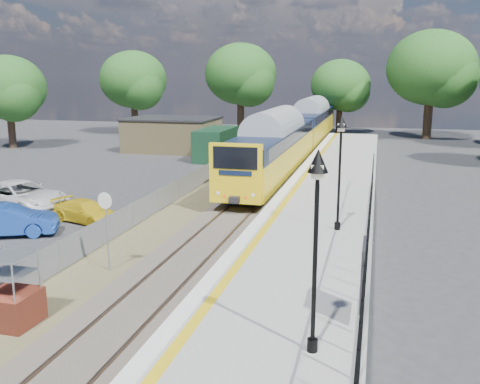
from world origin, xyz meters
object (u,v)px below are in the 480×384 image
(brick_plinth, at_px, (11,292))
(car_blue, at_px, (7,220))
(victorian_lamp_north, at_px, (341,146))
(train, at_px, (297,131))
(car_white, at_px, (20,197))
(speed_sign, at_px, (106,218))
(victorian_lamp_south, at_px, (317,205))
(car_yellow, at_px, (86,211))

(brick_plinth, relative_size, car_blue, 0.50)
(victorian_lamp_north, xyz_separation_m, train, (-5.30, 24.37, -1.96))
(brick_plinth, xyz_separation_m, car_white, (-8.17, 11.45, -0.23))
(speed_sign, bearing_deg, victorian_lamp_south, -24.26)
(speed_sign, height_order, car_yellow, speed_sign)
(brick_plinth, distance_m, car_yellow, 11.09)
(victorian_lamp_north, relative_size, speed_sign, 1.54)
(car_blue, distance_m, car_white, 4.53)
(train, xyz_separation_m, car_yellow, (-6.83, -22.99, -1.81))
(victorian_lamp_north, relative_size, car_white, 0.81)
(train, bearing_deg, car_yellow, -106.56)
(car_yellow, height_order, car_white, car_white)
(victorian_lamp_south, xyz_separation_m, car_yellow, (-12.33, 11.39, -3.77))
(train, distance_m, car_yellow, 24.05)
(victorian_lamp_north, distance_m, car_yellow, 12.78)
(victorian_lamp_south, height_order, brick_plinth, victorian_lamp_south)
(victorian_lamp_north, xyz_separation_m, speed_sign, (-7.80, -4.53, -2.25))
(car_yellow, relative_size, car_white, 0.64)
(brick_plinth, distance_m, car_white, 14.07)
(train, bearing_deg, car_white, -117.13)
(brick_plinth, xyz_separation_m, car_yellow, (-3.75, 10.43, -0.49))
(train, distance_m, car_blue, 27.49)
(speed_sign, bearing_deg, car_blue, 165.49)
(train, relative_size, car_yellow, 11.12)
(car_yellow, distance_m, car_white, 4.54)
(train, relative_size, brick_plinth, 19.13)
(train, bearing_deg, speed_sign, -94.94)
(brick_plinth, bearing_deg, train, 84.72)
(car_blue, relative_size, car_white, 0.76)
(car_yellow, bearing_deg, train, 1.38)
(brick_plinth, xyz_separation_m, car_blue, (-5.95, 7.50, -0.32))
(victorian_lamp_south, distance_m, car_yellow, 17.20)
(victorian_lamp_north, relative_size, train, 0.11)
(train, distance_m, car_white, 24.73)
(speed_sign, bearing_deg, car_white, 151.68)
(victorian_lamp_north, height_order, car_yellow, victorian_lamp_north)
(brick_plinth, height_order, speed_sign, speed_sign)
(victorian_lamp_south, bearing_deg, car_blue, 149.79)
(victorian_lamp_south, distance_m, train, 34.87)
(brick_plinth, bearing_deg, speed_sign, 82.59)
(victorian_lamp_north, bearing_deg, car_white, 171.71)
(brick_plinth, bearing_deg, victorian_lamp_north, 47.15)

